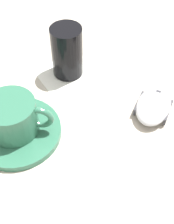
# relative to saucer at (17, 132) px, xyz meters

# --- Properties ---
(ground_plane) EXTENTS (3.00, 3.00, 0.00)m
(ground_plane) POSITION_rel_saucer_xyz_m (-0.06, 0.06, -0.01)
(ground_plane) COLOR #B2A899
(saucer) EXTENTS (0.16, 0.16, 0.01)m
(saucer) POSITION_rel_saucer_xyz_m (0.00, 0.00, 0.00)
(saucer) COLOR #2D664C
(saucer) RESTS_ON ground
(coffee_cup) EXTENTS (0.09, 0.11, 0.06)m
(coffee_cup) POSITION_rel_saucer_xyz_m (-0.00, -0.00, 0.04)
(coffee_cup) COLOR #2D664C
(coffee_cup) RESTS_ON saucer
(computer_mouse) EXTENTS (0.11, 0.09, 0.03)m
(computer_mouse) POSITION_rel_saucer_xyz_m (-0.20, 0.16, 0.01)
(computer_mouse) COLOR silver
(computer_mouse) RESTS_ON ground
(napkin_under_glass) EXTENTS (0.15, 0.15, 0.00)m
(napkin_under_glass) POSITION_rel_saucer_xyz_m (-0.17, -0.03, -0.01)
(napkin_under_glass) COLOR silver
(napkin_under_glass) RESTS_ON ground
(drinking_glass) EXTENTS (0.06, 0.06, 0.11)m
(drinking_glass) POSITION_rel_saucer_xyz_m (-0.18, -0.04, 0.05)
(drinking_glass) COLOR black
(drinking_glass) RESTS_ON napkin_under_glass
(napkin_spare) EXTENTS (0.15, 0.15, 0.00)m
(napkin_spare) POSITION_rel_saucer_xyz_m (-0.01, 0.18, -0.01)
(napkin_spare) COLOR white
(napkin_spare) RESTS_ON ground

